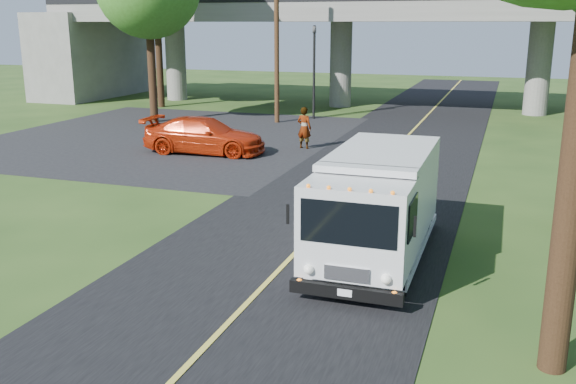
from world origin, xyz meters
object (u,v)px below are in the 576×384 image
at_px(traffic_signal, 314,62).
at_px(utility_pole, 277,37).
at_px(red_sedan, 205,136).
at_px(step_van, 377,203).
at_px(pedestrian, 304,128).

height_order(traffic_signal, utility_pole, utility_pole).
relative_size(traffic_signal, red_sedan, 1.01).
relative_size(utility_pole, red_sedan, 1.75).
bearing_deg(utility_pole, traffic_signal, 53.13).
bearing_deg(red_sedan, utility_pole, -3.13).
relative_size(utility_pole, step_van, 1.52).
bearing_deg(pedestrian, traffic_signal, -63.09).
xyz_separation_m(step_van, pedestrian, (-5.65, 12.32, -0.44)).
bearing_deg(red_sedan, traffic_signal, -10.94).
xyz_separation_m(utility_pole, step_van, (9.35, -19.04, -3.24)).
height_order(utility_pole, step_van, utility_pole).
bearing_deg(step_van, utility_pole, 116.05).
xyz_separation_m(step_van, red_sedan, (-9.31, 10.02, -0.60)).
relative_size(step_van, pedestrian, 3.24).
xyz_separation_m(traffic_signal, pedestrian, (2.20, -8.72, -2.29)).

